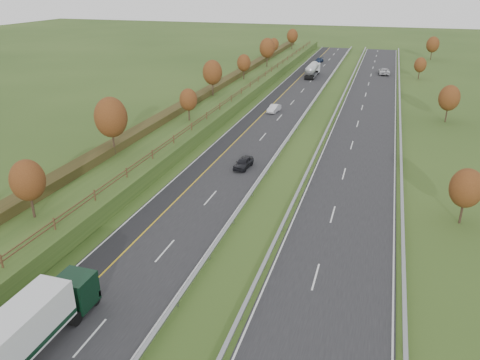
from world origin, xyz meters
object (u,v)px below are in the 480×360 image
at_px(road_tanker, 313,69).
at_px(car_dark_near, 243,163).
at_px(box_lorry, 4,351).
at_px(car_silver_mid, 274,108).
at_px(car_small_far, 319,60).
at_px(car_oncoming, 384,71).

xyz_separation_m(road_tanker, car_dark_near, (1.57, -67.50, -1.11)).
relative_size(box_lorry, car_silver_mid, 3.81).
bearing_deg(car_small_far, road_tanker, -79.59).
relative_size(road_tanker, car_oncoming, 1.90).
xyz_separation_m(car_dark_near, car_silver_mid, (-2.80, 29.41, -0.01)).
xyz_separation_m(road_tanker, car_small_far, (-1.62, 23.34, -1.15)).
bearing_deg(car_small_far, car_oncoming, -31.05).
bearing_deg(box_lorry, car_small_far, 89.84).
distance_m(car_dark_near, car_oncoming, 77.62).
xyz_separation_m(car_small_far, car_oncoming, (19.47, -14.94, 0.14)).
bearing_deg(road_tanker, car_silver_mid, -91.84).
height_order(box_lorry, car_small_far, box_lorry).
bearing_deg(road_tanker, car_oncoming, 25.19).
xyz_separation_m(box_lorry, road_tanker, (1.97, 106.35, -0.47)).
bearing_deg(car_oncoming, road_tanker, 20.95).
bearing_deg(box_lorry, road_tanker, 88.94).
height_order(road_tanker, car_silver_mid, road_tanker).
relative_size(car_dark_near, car_oncoming, 0.71).
bearing_deg(road_tanker, car_small_far, 93.97).
distance_m(road_tanker, car_silver_mid, 38.12).
distance_m(car_small_far, car_oncoming, 24.54).
bearing_deg(box_lorry, car_oncoming, 80.20).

